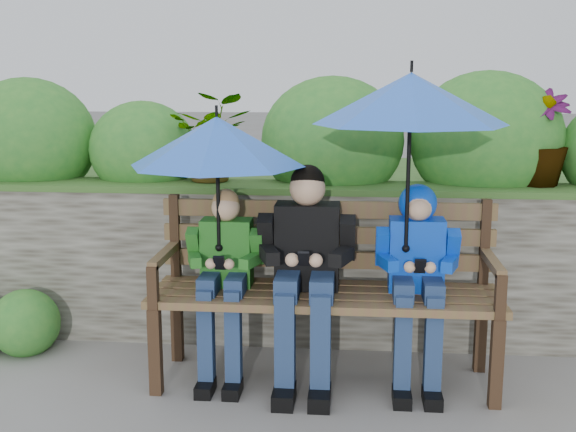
# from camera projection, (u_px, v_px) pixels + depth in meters

# --- Properties ---
(ground) EXTENTS (60.00, 60.00, 0.00)m
(ground) POSITION_uv_depth(u_px,v_px,m) (286.00, 384.00, 4.08)
(ground) COLOR gray
(ground) RESTS_ON ground
(garden_backdrop) EXTENTS (8.00, 2.84, 1.78)m
(garden_backdrop) POSITION_uv_depth(u_px,v_px,m) (304.00, 219.00, 5.52)
(garden_backdrop) COLOR #484439
(garden_backdrop) RESTS_ON ground
(park_bench) EXTENTS (1.94, 0.57, 1.02)m
(park_bench) POSITION_uv_depth(u_px,v_px,m) (325.00, 279.00, 4.09)
(park_bench) COLOR #362416
(park_bench) RESTS_ON ground
(boy_left) EXTENTS (0.43, 0.50, 1.09)m
(boy_left) POSITION_uv_depth(u_px,v_px,m) (224.00, 271.00, 4.05)
(boy_left) COLOR #155A14
(boy_left) RESTS_ON ground
(boy_middle) EXTENTS (0.54, 0.62, 1.23)m
(boy_middle) POSITION_uv_depth(u_px,v_px,m) (306.00, 264.00, 3.98)
(boy_middle) COLOR black
(boy_middle) RESTS_ON ground
(boy_right) EXTENTS (0.45, 0.55, 1.13)m
(boy_right) POSITION_uv_depth(u_px,v_px,m) (417.00, 266.00, 3.95)
(boy_right) COLOR #003DD1
(boy_right) RESTS_ON ground
(umbrella_left) EXTENTS (0.97, 0.97, 0.81)m
(umbrella_left) POSITION_uv_depth(u_px,v_px,m) (217.00, 141.00, 3.92)
(umbrella_left) COLOR blue
(umbrella_left) RESTS_ON ground
(umbrella_right) EXTENTS (1.04, 1.04, 1.03)m
(umbrella_right) POSITION_uv_depth(u_px,v_px,m) (411.00, 99.00, 3.77)
(umbrella_right) COLOR blue
(umbrella_right) RESTS_ON ground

